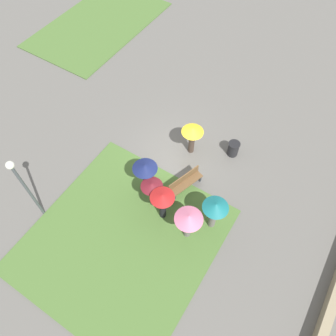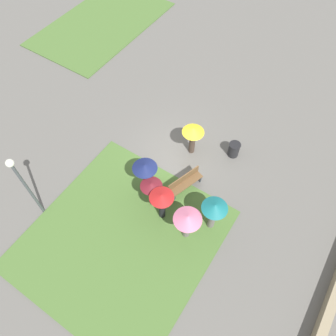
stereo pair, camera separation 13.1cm
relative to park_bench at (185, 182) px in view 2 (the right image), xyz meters
The scene contains 12 objects.
ground_plane 1.95m from the park_bench, 42.97° to the left, with size 90.00×90.00×0.00m, color #66635E.
lawn_patch_near 3.85m from the park_bench, 166.14° to the left, with size 7.95×7.51×0.06m.
lawn_patch_far 14.44m from the park_bench, 55.36° to the left, with size 9.83×5.94×0.06m.
park_bench is the anchor object (origin of this frame).
lamp_post 6.94m from the park_bench, 134.26° to the left, with size 0.32×0.32×4.05m.
trash_bin 3.19m from the park_bench, 19.03° to the right, with size 0.59×0.59×0.82m.
crowd_person_yellow 2.39m from the park_bench, 22.33° to the left, with size 1.08×1.08×1.77m.
crowd_person_navy 2.04m from the park_bench, 122.38° to the left, with size 1.13×1.13×1.86m.
crowd_person_red 2.04m from the park_bench, behind, with size 1.05×1.05×1.90m.
crowd_person_maroon 1.91m from the park_bench, 152.78° to the left, with size 0.96×0.96×1.77m.
crowd_person_pink 2.58m from the park_bench, 146.87° to the right, with size 1.18×1.18×1.83m.
crowd_person_teal 2.45m from the park_bench, 117.48° to the right, with size 1.10×1.10×1.94m.
Camera 2 is at (-8.44, -4.97, 13.57)m, focal length 35.00 mm.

